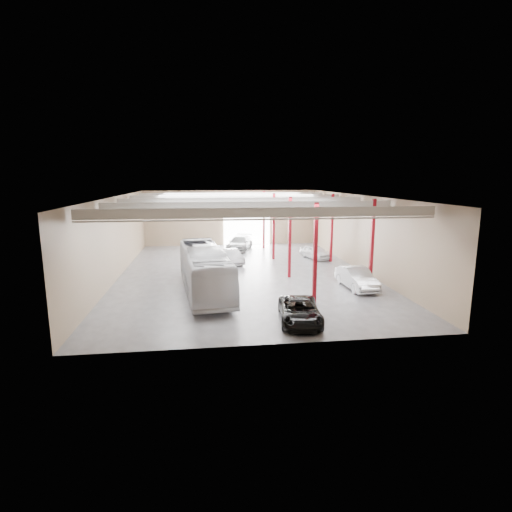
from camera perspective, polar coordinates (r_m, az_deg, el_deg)
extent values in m
cube|color=#4C4C51|center=(36.52, -1.76, -2.46)|extent=(22.00, 32.00, 0.01)
cube|color=#A3A39E|center=(35.53, -1.83, 8.58)|extent=(22.00, 32.00, 0.12)
cube|color=#7F684F|center=(51.69, -3.57, 5.46)|extent=(22.00, 0.12, 7.00)
cube|color=#7F684F|center=(20.28, 2.72, -3.37)|extent=(22.00, 0.12, 7.00)
cube|color=#7F684F|center=(36.46, -19.28, 2.50)|extent=(0.12, 32.00, 7.00)
cube|color=#7F684F|center=(38.52, 14.74, 3.19)|extent=(0.12, 32.00, 7.00)
cube|color=white|center=(51.83, -1.33, 4.38)|extent=(6.00, 0.20, 5.00)
cube|color=maroon|center=(26.84, 8.46, 0.10)|extent=(0.25, 0.25, 7.00)
cube|color=maroon|center=(34.49, 4.84, 2.62)|extent=(0.25, 0.25, 7.00)
cube|color=maroon|center=(42.27, 2.54, 4.21)|extent=(0.25, 0.25, 7.00)
cube|color=maroon|center=(49.13, 1.12, 5.19)|extent=(0.25, 0.25, 7.00)
cube|color=maroon|center=(32.48, 16.24, 1.69)|extent=(0.25, 0.25, 7.00)
cube|color=maroon|center=(41.73, 10.77, 3.94)|extent=(0.25, 0.25, 7.00)
cube|color=beige|center=(23.67, 1.07, 6.22)|extent=(21.60, 0.15, 0.60)
cube|color=beige|center=(23.71, 1.07, 5.26)|extent=(21.60, 0.10, 0.10)
cube|color=beige|center=(29.60, -0.67, 7.20)|extent=(21.60, 0.15, 0.60)
cube|color=beige|center=(29.63, -0.66, 6.43)|extent=(21.60, 0.10, 0.10)
cube|color=beige|center=(35.55, -1.82, 7.85)|extent=(21.60, 0.15, 0.60)
cube|color=beige|center=(35.58, -1.82, 7.21)|extent=(21.60, 0.10, 0.10)
cube|color=beige|center=(41.52, -2.65, 8.31)|extent=(21.60, 0.15, 0.60)
cube|color=beige|center=(41.54, -2.65, 7.76)|extent=(21.60, 0.10, 0.10)
cube|color=beige|center=(47.50, -3.28, 8.66)|extent=(21.60, 0.15, 0.60)
cube|color=beige|center=(47.51, -3.27, 8.18)|extent=(21.60, 0.10, 0.10)
imported|color=silver|center=(30.49, -7.39, -1.92)|extent=(4.30, 12.75, 3.48)
imported|color=black|center=(24.32, 6.28, -7.80)|extent=(3.01, 5.40, 1.43)
imported|color=silver|center=(33.29, -4.68, -2.49)|extent=(2.49, 4.71, 1.53)
imported|color=#AAAAAF|center=(40.68, -3.55, -0.04)|extent=(2.54, 4.56, 1.42)
imported|color=slate|center=(48.14, -2.36, 1.85)|extent=(4.03, 6.17, 1.66)
imported|color=silver|center=(32.35, 14.19, -3.07)|extent=(1.99, 5.14, 1.67)
imported|color=white|center=(43.40, 8.44, 0.56)|extent=(2.94, 4.51, 1.43)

